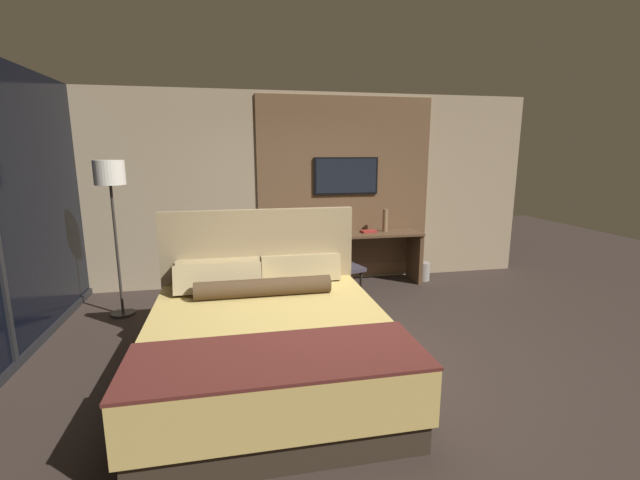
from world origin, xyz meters
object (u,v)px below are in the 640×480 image
bed (268,340)px  desk (349,248)px  book (369,231)px  tv (346,176)px  waste_bin (422,271)px  desk_chair (335,260)px  vase_tall (385,220)px  floor_lamp (111,186)px

bed → desk: (1.42, 2.56, 0.17)m
book → tv: bearing=140.0°
desk → waste_bin: size_ratio=7.61×
desk → book: bearing=-5.4°
desk_chair → vase_tall: (0.94, 0.68, 0.40)m
bed → tv: 3.35m
tv → waste_bin: 1.89m
desk → waste_bin: (1.17, -0.07, -0.40)m
bed → waste_bin: bed is taller
desk → vase_tall: (0.56, 0.01, 0.41)m
floor_lamp → vase_tall: 3.72m
floor_lamp → waste_bin: 4.49m
book → waste_bin: book is taller
bed → waste_bin: size_ratio=8.03×
bed → vase_tall: bearing=52.3°
tv → floor_lamp: 3.17m
vase_tall → book: (-0.27, -0.04, -0.15)m
desk_chair → floor_lamp: size_ratio=0.49×
bed → desk: bearing=60.9°
waste_bin → floor_lamp: bearing=-171.8°
book → waste_bin: 1.10m
tv → desk_chair: tv is taller
desk_chair → waste_bin: size_ratio=3.27×
book → desk_chair: bearing=-136.0°
bed → waste_bin: bearing=43.9°
desk → tv: size_ratio=2.19×
floor_lamp → waste_bin: floor_lamp is taller
floor_lamp → desk_chair: bearing=0.0°
vase_tall → desk_chair: bearing=-143.9°
vase_tall → waste_bin: bearing=-6.9°
tv → vase_tall: tv is taller
desk_chair → vase_tall: 1.23m
tv → book: size_ratio=4.13×
tv → desk_chair: size_ratio=1.07×
tv → desk: bearing=-90.0°
vase_tall → waste_bin: vase_tall is taller
bed → desk_chair: bearing=61.0°
vase_tall → bed: bearing=-127.7°
tv → vase_tall: 0.88m
tv → floor_lamp: size_ratio=0.52×
desk_chair → vase_tall: size_ratio=2.73×
desk → waste_bin: bearing=-3.2°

